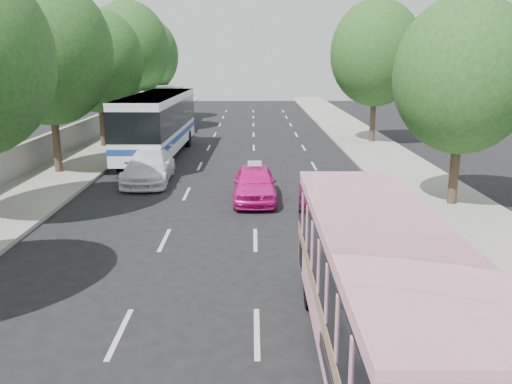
{
  "coord_description": "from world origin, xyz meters",
  "views": [
    {
      "loc": [
        0.91,
        -12.38,
        5.68
      ],
      "look_at": [
        1.02,
        3.91,
        1.6
      ],
      "focal_mm": 38.0,
      "sensor_mm": 36.0,
      "label": 1
    }
  ],
  "objects_px": {
    "tour_coach_rear": "(164,104)",
    "pink_taxi": "(255,183)",
    "pink_bus": "(382,283)",
    "white_pickup": "(149,167)",
    "tour_coach_front": "(158,120)"
  },
  "relations": [
    {
      "from": "pink_taxi",
      "to": "tour_coach_rear",
      "type": "height_order",
      "value": "tour_coach_rear"
    },
    {
      "from": "white_pickup",
      "to": "tour_coach_front",
      "type": "distance_m",
      "value": 6.58
    },
    {
      "from": "pink_taxi",
      "to": "tour_coach_rear",
      "type": "distance_m",
      "value": 24.69
    },
    {
      "from": "tour_coach_rear",
      "to": "white_pickup",
      "type": "bearing_deg",
      "value": -85.8
    },
    {
      "from": "pink_taxi",
      "to": "tour_coach_front",
      "type": "distance_m",
      "value": 11.31
    },
    {
      "from": "white_pickup",
      "to": "tour_coach_front",
      "type": "relative_size",
      "value": 0.42
    },
    {
      "from": "tour_coach_rear",
      "to": "pink_taxi",
      "type": "bearing_deg",
      "value": -75.39
    },
    {
      "from": "white_pickup",
      "to": "tour_coach_rear",
      "type": "bearing_deg",
      "value": 95.27
    },
    {
      "from": "pink_taxi",
      "to": "white_pickup",
      "type": "height_order",
      "value": "white_pickup"
    },
    {
      "from": "pink_taxi",
      "to": "tour_coach_rear",
      "type": "bearing_deg",
      "value": 107.04
    },
    {
      "from": "tour_coach_front",
      "to": "pink_taxi",
      "type": "bearing_deg",
      "value": -59.25
    },
    {
      "from": "white_pickup",
      "to": "tour_coach_rear",
      "type": "distance_m",
      "value": 20.35
    },
    {
      "from": "pink_bus",
      "to": "pink_taxi",
      "type": "distance_m",
      "value": 12.59
    },
    {
      "from": "white_pickup",
      "to": "pink_taxi",
      "type": "bearing_deg",
      "value": -36.26
    },
    {
      "from": "pink_taxi",
      "to": "pink_bus",
      "type": "bearing_deg",
      "value": -80.02
    }
  ]
}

